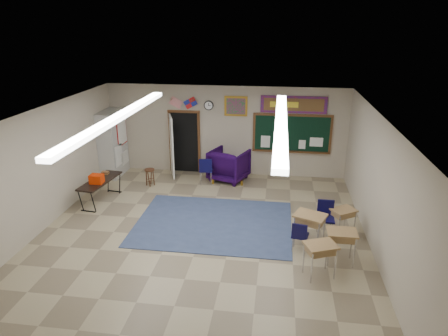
# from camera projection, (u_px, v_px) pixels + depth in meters

# --- Properties ---
(floor) EXTENTS (9.00, 9.00, 0.00)m
(floor) POSITION_uv_depth(u_px,v_px,m) (200.00, 238.00, 9.67)
(floor) COLOR gray
(floor) RESTS_ON ground
(back_wall) EXTENTS (8.00, 0.04, 3.00)m
(back_wall) POSITION_uv_depth(u_px,v_px,m) (225.00, 131.00, 13.34)
(back_wall) COLOR #ACA18B
(back_wall) RESTS_ON floor
(front_wall) EXTENTS (8.00, 0.04, 3.00)m
(front_wall) POSITION_uv_depth(u_px,v_px,m) (128.00, 316.00, 4.97)
(front_wall) COLOR #ACA18B
(front_wall) RESTS_ON floor
(left_wall) EXTENTS (0.04, 9.00, 3.00)m
(left_wall) POSITION_uv_depth(u_px,v_px,m) (37.00, 172.00, 9.67)
(left_wall) COLOR #ACA18B
(left_wall) RESTS_ON floor
(right_wall) EXTENTS (0.04, 9.00, 3.00)m
(right_wall) POSITION_uv_depth(u_px,v_px,m) (380.00, 191.00, 8.64)
(right_wall) COLOR #ACA18B
(right_wall) RESTS_ON floor
(ceiling) EXTENTS (8.00, 9.00, 0.04)m
(ceiling) POSITION_uv_depth(u_px,v_px,m) (197.00, 117.00, 8.64)
(ceiling) COLOR white
(ceiling) RESTS_ON back_wall
(area_rug) EXTENTS (4.00, 3.00, 0.02)m
(area_rug) POSITION_uv_depth(u_px,v_px,m) (214.00, 223.00, 10.39)
(area_rug) COLOR #38456A
(area_rug) RESTS_ON floor
(fluorescent_strips) EXTENTS (3.86, 6.00, 0.10)m
(fluorescent_strips) POSITION_uv_depth(u_px,v_px,m) (198.00, 120.00, 8.66)
(fluorescent_strips) COLOR white
(fluorescent_strips) RESTS_ON ceiling
(doorway) EXTENTS (1.10, 0.89, 2.16)m
(doorway) POSITION_uv_depth(u_px,v_px,m) (181.00, 143.00, 13.55)
(doorway) COLOR black
(doorway) RESTS_ON back_wall
(chalkboard) EXTENTS (2.55, 0.14, 1.30)m
(chalkboard) POSITION_uv_depth(u_px,v_px,m) (292.00, 135.00, 13.03)
(chalkboard) COLOR #563118
(chalkboard) RESTS_ON back_wall
(bulletin_board) EXTENTS (2.10, 0.05, 0.55)m
(bulletin_board) POSITION_uv_depth(u_px,v_px,m) (294.00, 105.00, 12.69)
(bulletin_board) COLOR #9F1E0D
(bulletin_board) RESTS_ON back_wall
(framed_art_print) EXTENTS (0.75, 0.05, 0.65)m
(framed_art_print) POSITION_uv_depth(u_px,v_px,m) (236.00, 106.00, 12.96)
(framed_art_print) COLOR #AF7F22
(framed_art_print) RESTS_ON back_wall
(wall_clock) EXTENTS (0.32, 0.05, 0.32)m
(wall_clock) POSITION_uv_depth(u_px,v_px,m) (209.00, 105.00, 13.08)
(wall_clock) COLOR black
(wall_clock) RESTS_ON back_wall
(wall_flags) EXTENTS (1.16, 0.06, 0.70)m
(wall_flags) POSITION_uv_depth(u_px,v_px,m) (183.00, 101.00, 13.12)
(wall_flags) COLOR red
(wall_flags) RESTS_ON back_wall
(storage_cabinet) EXTENTS (0.59, 1.25, 2.20)m
(storage_cabinet) POSITION_uv_depth(u_px,v_px,m) (113.00, 144.00, 13.35)
(storage_cabinet) COLOR #ADADA8
(storage_cabinet) RESTS_ON floor
(wingback_armchair) EXTENTS (1.43, 1.45, 1.03)m
(wingback_armchair) POSITION_uv_depth(u_px,v_px,m) (229.00, 165.00, 13.10)
(wingback_armchair) COLOR #190430
(wingback_armchair) RESTS_ON floor
(student_chair_reading) EXTENTS (0.49, 0.49, 0.89)m
(student_chair_reading) POSITION_uv_depth(u_px,v_px,m) (206.00, 170.00, 12.81)
(student_chair_reading) COLOR #090832
(student_chair_reading) RESTS_ON floor
(student_chair_desk_a) EXTENTS (0.45, 0.45, 0.75)m
(student_chair_desk_a) POSITION_uv_depth(u_px,v_px,m) (300.00, 236.00, 9.03)
(student_chair_desk_a) COLOR #090832
(student_chair_desk_a) RESTS_ON floor
(student_chair_desk_b) EXTENTS (0.45, 0.45, 0.88)m
(student_chair_desk_b) POSITION_uv_depth(u_px,v_px,m) (325.00, 220.00, 9.64)
(student_chair_desk_b) COLOR #090832
(student_chair_desk_b) RESTS_ON floor
(student_desk_front_left) EXTENTS (0.84, 0.75, 0.83)m
(student_desk_front_left) POSITION_uv_depth(u_px,v_px,m) (309.00, 229.00, 9.17)
(student_desk_front_left) COLOR #9E8149
(student_desk_front_left) RESTS_ON floor
(student_desk_front_right) EXTENTS (0.70, 0.66, 0.68)m
(student_desk_front_right) POSITION_uv_depth(u_px,v_px,m) (342.00, 220.00, 9.74)
(student_desk_front_right) COLOR #9E8149
(student_desk_front_right) RESTS_ON floor
(student_desk_back_left) EXTENTS (0.75, 0.67, 0.75)m
(student_desk_back_left) POSITION_uv_depth(u_px,v_px,m) (320.00, 258.00, 8.11)
(student_desk_back_left) COLOR #9E8149
(student_desk_back_left) RESTS_ON floor
(student_desk_back_right) EXTENTS (0.63, 0.48, 0.76)m
(student_desk_back_right) POSITION_uv_depth(u_px,v_px,m) (341.00, 245.00, 8.58)
(student_desk_back_right) COLOR #9E8149
(student_desk_back_right) RESTS_ON floor
(folding_table) EXTENTS (0.74, 1.67, 0.92)m
(folding_table) POSITION_uv_depth(u_px,v_px,m) (101.00, 190.00, 11.53)
(folding_table) COLOR black
(folding_table) RESTS_ON floor
(wooden_stool) EXTENTS (0.31, 0.31, 0.55)m
(wooden_stool) POSITION_uv_depth(u_px,v_px,m) (150.00, 177.00, 12.70)
(wooden_stool) COLOR #502A18
(wooden_stool) RESTS_ON floor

